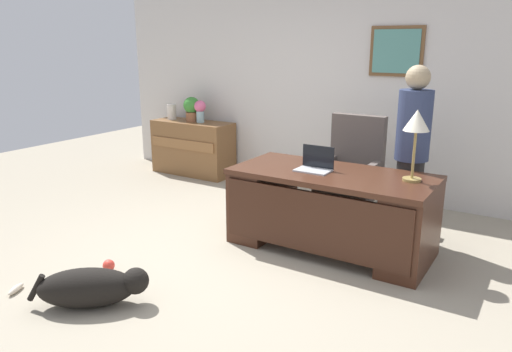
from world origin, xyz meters
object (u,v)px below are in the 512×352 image
armchair (351,175)px  desk_lamp (416,125)px  dog_lying (92,287)px  potted_plant (192,108)px  dog_toy_ball (109,265)px  dog_toy_bone (16,289)px  desk (330,208)px  person_standing (412,153)px  credenza (193,148)px  laptop (315,164)px  vase_with_flowers (200,110)px  vase_empty (172,112)px

armchair → desk_lamp: desk_lamp is taller
dog_lying → potted_plant: bearing=117.9°
dog_lying → dog_toy_ball: bearing=127.1°
dog_toy_ball → dog_toy_bone: size_ratio=0.55×
desk → person_standing: size_ratio=1.08×
credenza → desk_lamp: 3.92m
dog_lying → armchair: bearing=71.8°
laptop → dog_toy_bone: laptop is taller
person_standing → vase_with_flowers: (-3.27, 0.88, 0.09)m
person_standing → dog_lying: 3.10m
laptop → vase_empty: size_ratio=1.41×
dog_toy_bone → person_standing: bearing=49.7°
laptop → vase_with_flowers: bearing=149.6°
credenza → dog_lying: size_ratio=1.62×
desk → desk_lamp: (0.70, 0.13, 0.83)m
credenza → potted_plant: 0.59m
person_standing → potted_plant: person_standing is taller
credenza → potted_plant: size_ratio=3.45×
credenza → vase_empty: 0.64m
desk → dog_toy_ball: size_ratio=18.04×
desk → armchair: bearing=99.1°
armchair → dog_toy_ball: armchair is taller
desk_lamp → dog_toy_bone: desk_lamp is taller
dog_toy_bone → vase_empty: bearing=112.7°
potted_plant → dog_toy_ball: (1.46, -2.95, -0.94)m
person_standing → desk: bearing=-131.2°
credenza → potted_plant: bearing=111.8°
armchair → dog_lying: armchair is taller
armchair → dog_toy_bone: bearing=-118.4°
laptop → potted_plant: size_ratio=0.89×
desk_lamp → dog_toy_ball: (-2.12, -1.57, -1.19)m
potted_plant → dog_toy_bone: size_ratio=1.93×
person_standing → desk_lamp: 0.63m
desk_lamp → vase_with_flowers: desk_lamp is taller
armchair → desk_lamp: 1.36m
desk → vase_empty: (-3.27, 1.51, 0.49)m
desk → credenza: bearing=152.4°
laptop → dog_lying: bearing=-115.1°
credenza → person_standing: (3.43, -0.87, 0.50)m
person_standing → dog_toy_ball: bearing=-133.5°
desk → credenza: (-2.88, 1.51, -0.02)m
desk_lamp → potted_plant: bearing=158.9°
armchair → vase_with_flowers: size_ratio=3.62×
dog_toy_ball → desk_lamp: bearing=36.6°
dog_toy_ball → vase_with_flowers: bearing=113.8°
desk → dog_toy_bone: size_ratio=9.98×
laptop → desk_lamp: 0.98m
person_standing → laptop: person_standing is taller
potted_plant → dog_lying: bearing=-62.1°
laptop → dog_toy_ball: laptop is taller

